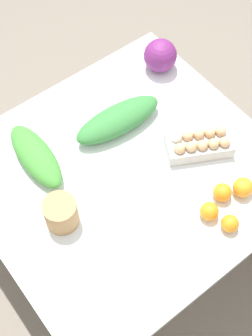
{
  "coord_description": "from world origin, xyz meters",
  "views": [
    {
      "loc": [
        -0.58,
        -0.74,
        2.32
      ],
      "look_at": [
        0.0,
        0.0,
        0.78
      ],
      "focal_mm": 50.0,
      "sensor_mm": 36.0,
      "label": 1
    }
  ],
  "objects_px": {
    "greens_bunch_scallion": "(118,120)",
    "orange_2": "(222,192)",
    "cabbage_purple": "(160,56)",
    "orange_0": "(209,211)",
    "paper_bag": "(61,213)",
    "greens_bunch_chard": "(36,156)",
    "egg_carton": "(199,144)",
    "orange_3": "(230,224)",
    "orange_1": "(243,187)"
  },
  "relations": [
    {
      "from": "greens_bunch_chard",
      "to": "egg_carton",
      "type": "bearing_deg",
      "value": -32.96
    },
    {
      "from": "egg_carton",
      "to": "orange_3",
      "type": "relative_size",
      "value": 4.34
    },
    {
      "from": "cabbage_purple",
      "to": "orange_0",
      "type": "bearing_deg",
      "value": -116.21
    },
    {
      "from": "paper_bag",
      "to": "greens_bunch_chard",
      "type": "bearing_deg",
      "value": 77.14
    },
    {
      "from": "orange_0",
      "to": "orange_2",
      "type": "bearing_deg",
      "value": 16.37
    },
    {
      "from": "greens_bunch_chard",
      "to": "orange_1",
      "type": "distance_m",
      "value": 0.8
    },
    {
      "from": "orange_0",
      "to": "orange_1",
      "type": "height_order",
      "value": "orange_1"
    },
    {
      "from": "greens_bunch_scallion",
      "to": "egg_carton",
      "type": "bearing_deg",
      "value": -57.86
    },
    {
      "from": "orange_2",
      "to": "orange_3",
      "type": "height_order",
      "value": "orange_2"
    },
    {
      "from": "egg_carton",
      "to": "orange_3",
      "type": "distance_m",
      "value": 0.35
    },
    {
      "from": "cabbage_purple",
      "to": "egg_carton",
      "type": "xyz_separation_m",
      "value": [
        -0.17,
        -0.44,
        -0.03
      ]
    },
    {
      "from": "greens_bunch_scallion",
      "to": "orange_2",
      "type": "bearing_deg",
      "value": -77.96
    },
    {
      "from": "orange_2",
      "to": "orange_3",
      "type": "xyz_separation_m",
      "value": [
        -0.07,
        -0.11,
        -0.0
      ]
    },
    {
      "from": "cabbage_purple",
      "to": "greens_bunch_chard",
      "type": "xyz_separation_m",
      "value": [
        -0.7,
        -0.09,
        -0.03
      ]
    },
    {
      "from": "greens_bunch_scallion",
      "to": "orange_2",
      "type": "relative_size",
      "value": 5.46
    },
    {
      "from": "greens_bunch_scallion",
      "to": "orange_3",
      "type": "height_order",
      "value": "greens_bunch_scallion"
    },
    {
      "from": "cabbage_purple",
      "to": "orange_2",
      "type": "bearing_deg",
      "value": -110.34
    },
    {
      "from": "orange_0",
      "to": "orange_3",
      "type": "bearing_deg",
      "value": -71.87
    },
    {
      "from": "cabbage_purple",
      "to": "orange_3",
      "type": "bearing_deg",
      "value": -112.06
    },
    {
      "from": "egg_carton",
      "to": "orange_2",
      "type": "height_order",
      "value": "egg_carton"
    },
    {
      "from": "cabbage_purple",
      "to": "paper_bag",
      "type": "xyz_separation_m",
      "value": [
        -0.77,
        -0.37,
        -0.01
      ]
    },
    {
      "from": "orange_3",
      "to": "greens_bunch_chard",
      "type": "bearing_deg",
      "value": 120.77
    },
    {
      "from": "cabbage_purple",
      "to": "greens_bunch_scallion",
      "type": "height_order",
      "value": "cabbage_purple"
    },
    {
      "from": "cabbage_purple",
      "to": "greens_bunch_chard",
      "type": "relative_size",
      "value": 0.43
    },
    {
      "from": "orange_3",
      "to": "egg_carton",
      "type": "bearing_deg",
      "value": 65.99
    },
    {
      "from": "greens_bunch_chard",
      "to": "greens_bunch_scallion",
      "type": "distance_m",
      "value": 0.36
    },
    {
      "from": "orange_2",
      "to": "orange_1",
      "type": "bearing_deg",
      "value": -23.74
    },
    {
      "from": "orange_1",
      "to": "orange_3",
      "type": "xyz_separation_m",
      "value": [
        -0.14,
        -0.08,
        -0.01
      ]
    },
    {
      "from": "egg_carton",
      "to": "orange_1",
      "type": "bearing_deg",
      "value": 117.86
    },
    {
      "from": "paper_bag",
      "to": "greens_bunch_chard",
      "type": "height_order",
      "value": "paper_bag"
    },
    {
      "from": "greens_bunch_chard",
      "to": "orange_2",
      "type": "xyz_separation_m",
      "value": [
        0.46,
        -0.56,
        -0.01
      ]
    },
    {
      "from": "egg_carton",
      "to": "orange_0",
      "type": "bearing_deg",
      "value": 82.97
    },
    {
      "from": "paper_bag",
      "to": "orange_0",
      "type": "relative_size",
      "value": 1.75
    },
    {
      "from": "greens_bunch_scallion",
      "to": "orange_0",
      "type": "xyz_separation_m",
      "value": [
        0.01,
        -0.53,
        -0.01
      ]
    },
    {
      "from": "greens_bunch_scallion",
      "to": "orange_1",
      "type": "height_order",
      "value": "greens_bunch_scallion"
    },
    {
      "from": "orange_0",
      "to": "orange_3",
      "type": "distance_m",
      "value": 0.08
    },
    {
      "from": "greens_bunch_chard",
      "to": "orange_2",
      "type": "bearing_deg",
      "value": -50.37
    },
    {
      "from": "orange_1",
      "to": "orange_3",
      "type": "height_order",
      "value": "orange_1"
    },
    {
      "from": "paper_bag",
      "to": "orange_2",
      "type": "height_order",
      "value": "paper_bag"
    },
    {
      "from": "greens_bunch_chard",
      "to": "orange_0",
      "type": "distance_m",
      "value": 0.69
    },
    {
      "from": "greens_bunch_chard",
      "to": "orange_3",
      "type": "distance_m",
      "value": 0.78
    },
    {
      "from": "orange_0",
      "to": "orange_1",
      "type": "relative_size",
      "value": 0.91
    },
    {
      "from": "egg_carton",
      "to": "paper_bag",
      "type": "distance_m",
      "value": 0.61
    },
    {
      "from": "greens_bunch_scallion",
      "to": "orange_2",
      "type": "distance_m",
      "value": 0.51
    },
    {
      "from": "paper_bag",
      "to": "greens_bunch_scallion",
      "type": "height_order",
      "value": "paper_bag"
    },
    {
      "from": "orange_1",
      "to": "orange_3",
      "type": "relative_size",
      "value": 1.17
    },
    {
      "from": "paper_bag",
      "to": "orange_0",
      "type": "bearing_deg",
      "value": -35.7
    },
    {
      "from": "greens_bunch_chard",
      "to": "orange_2",
      "type": "relative_size",
      "value": 4.79
    },
    {
      "from": "greens_bunch_scallion",
      "to": "orange_2",
      "type": "xyz_separation_m",
      "value": [
        0.11,
        -0.5,
        -0.01
      ]
    },
    {
      "from": "paper_bag",
      "to": "orange_3",
      "type": "distance_m",
      "value": 0.6
    }
  ]
}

